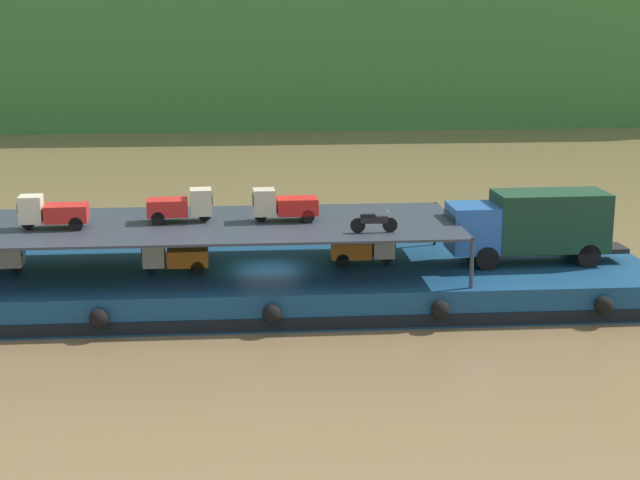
% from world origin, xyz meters
% --- Properties ---
extents(ground_plane, '(400.00, 400.00, 0.00)m').
position_xyz_m(ground_plane, '(0.00, 0.00, 0.00)').
color(ground_plane, brown).
extents(cargo_barge, '(32.76, 8.84, 1.50)m').
position_xyz_m(cargo_barge, '(0.00, -0.03, 0.75)').
color(cargo_barge, navy).
rests_on(cargo_barge, ground).
extents(covered_lorry, '(7.89, 2.43, 3.10)m').
position_xyz_m(covered_lorry, '(11.40, 0.08, 3.19)').
color(covered_lorry, '#285BA3').
rests_on(covered_lorry, cargo_barge).
extents(cargo_rack, '(23.56, 7.45, 2.00)m').
position_xyz_m(cargo_rack, '(-3.80, 0.00, 3.44)').
color(cargo_rack, '#2D333D').
rests_on(cargo_rack, cargo_barge).
extents(mini_truck_lower_aft, '(2.76, 1.23, 1.38)m').
position_xyz_m(mini_truck_lower_aft, '(-3.93, -0.20, 2.19)').
color(mini_truck_lower_aft, orange).
rests_on(mini_truck_lower_aft, cargo_barge).
extents(mini_truck_lower_mid, '(2.78, 1.27, 1.38)m').
position_xyz_m(mini_truck_lower_mid, '(4.17, 0.56, 2.19)').
color(mini_truck_lower_mid, orange).
rests_on(mini_truck_lower_mid, cargo_barge).
extents(mini_truck_upper_mid, '(2.79, 1.28, 1.38)m').
position_xyz_m(mini_truck_upper_mid, '(-8.77, -0.40, 4.19)').
color(mini_truck_upper_mid, red).
rests_on(mini_truck_upper_mid, cargo_rack).
extents(mini_truck_upper_fore, '(2.80, 1.30, 1.38)m').
position_xyz_m(mini_truck_upper_fore, '(-3.62, 0.49, 4.19)').
color(mini_truck_upper_fore, red).
rests_on(mini_truck_upper_fore, cargo_rack).
extents(mini_truck_upper_bow, '(2.77, 1.25, 1.38)m').
position_xyz_m(mini_truck_upper_bow, '(0.71, 0.28, 4.19)').
color(mini_truck_upper_bow, red).
rests_on(mini_truck_upper_bow, cargo_rack).
extents(motorcycle_upper_port, '(1.90, 0.55, 0.87)m').
position_xyz_m(motorcycle_upper_port, '(4.18, -2.23, 3.93)').
color(motorcycle_upper_port, black).
rests_on(motorcycle_upper_port, cargo_rack).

